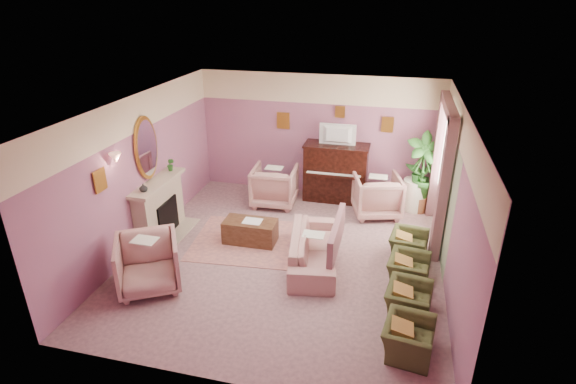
% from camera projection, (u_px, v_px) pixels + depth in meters
% --- Properties ---
extents(floor, '(5.50, 6.00, 0.01)m').
position_uv_depth(floor, '(286.00, 256.00, 8.23)').
color(floor, gray).
rests_on(floor, ground).
extents(ceiling, '(5.50, 6.00, 0.01)m').
position_uv_depth(ceiling, '(285.00, 105.00, 7.08)').
color(ceiling, '#F3F2CC').
rests_on(ceiling, wall_back).
extents(wall_back, '(5.50, 0.02, 2.80)m').
position_uv_depth(wall_back, '(317.00, 136.00, 10.31)').
color(wall_back, '#7F557B').
rests_on(wall_back, floor).
extents(wall_front, '(5.50, 0.02, 2.80)m').
position_uv_depth(wall_front, '(220.00, 290.00, 5.00)').
color(wall_front, '#7F557B').
rests_on(wall_front, floor).
extents(wall_left, '(0.02, 6.00, 2.80)m').
position_uv_depth(wall_left, '(141.00, 172.00, 8.25)').
color(wall_left, '#7F557B').
rests_on(wall_left, floor).
extents(wall_right, '(0.02, 6.00, 2.80)m').
position_uv_depth(wall_right, '(455.00, 203.00, 7.05)').
color(wall_right, '#7F557B').
rests_on(wall_right, floor).
extents(picture_rail_band, '(5.50, 0.01, 0.65)m').
position_uv_depth(picture_rail_band, '(319.00, 89.00, 9.87)').
color(picture_rail_band, beige).
rests_on(picture_rail_band, wall_back).
extents(stripe_panel, '(0.01, 3.00, 2.15)m').
position_uv_depth(stripe_panel, '(445.00, 189.00, 8.34)').
color(stripe_panel, '#9EB189').
rests_on(stripe_panel, wall_right).
extents(fireplace_surround, '(0.30, 1.40, 1.10)m').
position_uv_depth(fireplace_surround, '(160.00, 210.00, 8.74)').
color(fireplace_surround, tan).
rests_on(fireplace_surround, floor).
extents(fireplace_inset, '(0.18, 0.72, 0.68)m').
position_uv_depth(fireplace_inset, '(165.00, 217.00, 8.78)').
color(fireplace_inset, black).
rests_on(fireplace_inset, floor).
extents(fire_ember, '(0.06, 0.54, 0.10)m').
position_uv_depth(fire_ember, '(168.00, 225.00, 8.85)').
color(fire_ember, '#FF5710').
rests_on(fire_ember, floor).
extents(mantel_shelf, '(0.40, 1.55, 0.07)m').
position_uv_depth(mantel_shelf, '(157.00, 183.00, 8.50)').
color(mantel_shelf, tan).
rests_on(mantel_shelf, fireplace_surround).
extents(hearth, '(0.55, 1.50, 0.02)m').
position_uv_depth(hearth, '(172.00, 235.00, 8.92)').
color(hearth, tan).
rests_on(hearth, floor).
extents(mirror_frame, '(0.04, 0.72, 1.20)m').
position_uv_depth(mirror_frame, '(146.00, 148.00, 8.26)').
color(mirror_frame, '#BF892C').
rests_on(mirror_frame, wall_left).
extents(mirror_glass, '(0.01, 0.60, 1.06)m').
position_uv_depth(mirror_glass, '(147.00, 148.00, 8.25)').
color(mirror_glass, white).
rests_on(mirror_glass, wall_left).
extents(sconce_shade, '(0.20, 0.20, 0.16)m').
position_uv_depth(sconce_shade, '(115.00, 158.00, 7.24)').
color(sconce_shade, tan).
rests_on(sconce_shade, wall_left).
extents(piano, '(1.40, 0.60, 1.30)m').
position_uv_depth(piano, '(336.00, 173.00, 10.23)').
color(piano, black).
rests_on(piano, floor).
extents(piano_keyshelf, '(1.30, 0.12, 0.06)m').
position_uv_depth(piano_keyshelf, '(333.00, 176.00, 9.89)').
color(piano_keyshelf, black).
rests_on(piano_keyshelf, piano).
extents(piano_keys, '(1.20, 0.08, 0.02)m').
position_uv_depth(piano_keys, '(333.00, 174.00, 9.87)').
color(piano_keys, silver).
rests_on(piano_keys, piano).
extents(piano_top, '(1.45, 0.65, 0.04)m').
position_uv_depth(piano_top, '(337.00, 146.00, 9.96)').
color(piano_top, black).
rests_on(piano_top, piano).
extents(television, '(0.80, 0.12, 0.48)m').
position_uv_depth(television, '(337.00, 134.00, 9.79)').
color(television, black).
rests_on(television, piano).
extents(print_back_left, '(0.30, 0.03, 0.38)m').
position_uv_depth(print_back_left, '(283.00, 121.00, 10.32)').
color(print_back_left, '#BF892C').
rests_on(print_back_left, wall_back).
extents(print_back_right, '(0.26, 0.03, 0.34)m').
position_uv_depth(print_back_right, '(387.00, 125.00, 9.78)').
color(print_back_right, '#BF892C').
rests_on(print_back_right, wall_back).
extents(print_back_mid, '(0.22, 0.03, 0.26)m').
position_uv_depth(print_back_mid, '(340.00, 112.00, 9.92)').
color(print_back_mid, '#BF892C').
rests_on(print_back_mid, wall_back).
extents(print_left_wall, '(0.03, 0.28, 0.36)m').
position_uv_depth(print_left_wall, '(100.00, 180.00, 7.05)').
color(print_left_wall, '#BF892C').
rests_on(print_left_wall, wall_left).
extents(window_blind, '(0.03, 1.40, 1.80)m').
position_uv_depth(window_blind, '(447.00, 153.00, 8.32)').
color(window_blind, beige).
rests_on(window_blind, wall_right).
extents(curtain_left, '(0.16, 0.34, 2.60)m').
position_uv_depth(curtain_left, '(443.00, 192.00, 7.68)').
color(curtain_left, '#89565D').
rests_on(curtain_left, floor).
extents(curtain_right, '(0.16, 0.34, 2.60)m').
position_uv_depth(curtain_right, '(437.00, 157.00, 9.31)').
color(curtain_right, '#89565D').
rests_on(curtain_right, floor).
extents(pelmet, '(0.16, 2.20, 0.16)m').
position_uv_depth(pelmet, '(449.00, 107.00, 7.98)').
color(pelmet, '#89565D').
rests_on(pelmet, wall_right).
extents(mantel_plant, '(0.16, 0.16, 0.28)m').
position_uv_depth(mantel_plant, '(171.00, 165.00, 8.92)').
color(mantel_plant, '#2A6724').
rests_on(mantel_plant, mantel_shelf).
extents(mantel_vase, '(0.16, 0.16, 0.16)m').
position_uv_depth(mantel_vase, '(143.00, 188.00, 8.01)').
color(mantel_vase, beige).
rests_on(mantel_vase, mantel_shelf).
extents(area_rug, '(2.65, 2.01, 0.01)m').
position_uv_depth(area_rug, '(259.00, 241.00, 8.70)').
color(area_rug, '#AF6C67').
rests_on(area_rug, floor).
extents(coffee_table, '(1.00, 0.51, 0.45)m').
position_uv_depth(coffee_table, '(250.00, 231.00, 8.61)').
color(coffee_table, '#4A2E1B').
rests_on(coffee_table, floor).
extents(table_paper, '(0.35, 0.28, 0.01)m').
position_uv_depth(table_paper, '(252.00, 221.00, 8.51)').
color(table_paper, white).
rests_on(table_paper, coffee_table).
extents(sofa, '(0.67, 2.00, 0.81)m').
position_uv_depth(sofa, '(313.00, 243.00, 7.87)').
color(sofa, tan).
rests_on(sofa, floor).
extents(sofa_throw, '(0.10, 1.51, 0.55)m').
position_uv_depth(sofa_throw, '(336.00, 236.00, 7.70)').
color(sofa_throw, '#89565D').
rests_on(sofa_throw, sofa).
extents(floral_armchair_left, '(0.95, 0.95, 0.99)m').
position_uv_depth(floral_armchair_left, '(274.00, 184.00, 10.06)').
color(floral_armchair_left, tan).
rests_on(floral_armchair_left, floor).
extents(floral_armchair_right, '(0.95, 0.95, 0.99)m').
position_uv_depth(floral_armchair_right, '(377.00, 193.00, 9.58)').
color(floral_armchair_right, tan).
rests_on(floral_armchair_right, floor).
extents(floral_armchair_front, '(0.95, 0.95, 0.99)m').
position_uv_depth(floral_armchair_front, '(148.00, 261.00, 7.17)').
color(floral_armchair_front, tan).
rests_on(floral_armchair_front, floor).
extents(olive_chair_a, '(0.51, 0.73, 0.63)m').
position_uv_depth(olive_chair_a, '(409.00, 334.00, 5.91)').
color(olive_chair_a, '#3F4622').
rests_on(olive_chair_a, floor).
extents(olive_chair_b, '(0.51, 0.73, 0.63)m').
position_uv_depth(olive_chair_b, '(409.00, 296.00, 6.64)').
color(olive_chair_b, '#3F4622').
rests_on(olive_chair_b, floor).
extents(olive_chair_c, '(0.51, 0.73, 0.63)m').
position_uv_depth(olive_chair_c, '(409.00, 266.00, 7.36)').
color(olive_chair_c, '#3F4622').
rests_on(olive_chair_c, floor).
extents(olive_chair_d, '(0.51, 0.73, 0.63)m').
position_uv_depth(olive_chair_d, '(409.00, 241.00, 8.09)').
color(olive_chair_d, '#3F4622').
rests_on(olive_chair_d, floor).
extents(side_table, '(0.52, 0.52, 0.70)m').
position_uv_depth(side_table, '(414.00, 195.00, 9.87)').
color(side_table, white).
rests_on(side_table, floor).
extents(side_plant_big, '(0.30, 0.30, 0.34)m').
position_uv_depth(side_plant_big, '(417.00, 173.00, 9.65)').
color(side_plant_big, '#2A6724').
rests_on(side_plant_big, side_table).
extents(side_plant_small, '(0.16, 0.16, 0.28)m').
position_uv_depth(side_plant_small, '(423.00, 176.00, 9.55)').
color(side_plant_small, '#2A6724').
rests_on(side_plant_small, side_table).
extents(palm_pot, '(0.34, 0.34, 0.34)m').
position_uv_depth(palm_pot, '(418.00, 204.00, 9.85)').
color(palm_pot, brown).
rests_on(palm_pot, floor).
extents(palm_plant, '(0.76, 0.76, 1.44)m').
position_uv_depth(palm_plant, '(423.00, 166.00, 9.49)').
color(palm_plant, '#2A6724').
rests_on(palm_plant, palm_pot).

